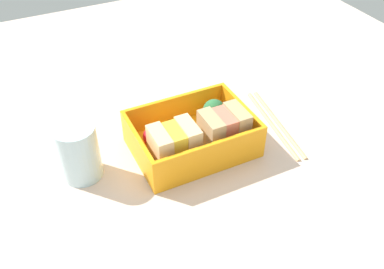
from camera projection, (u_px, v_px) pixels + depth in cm
name	position (u px, v px, depth cm)	size (l,w,h in cm)	color
ground_plane	(192.00, 152.00, 67.54)	(120.00, 120.00, 2.00)	beige
bento_tray	(192.00, 145.00, 66.51)	(17.97, 13.13, 1.20)	orange
bento_rim	(192.00, 131.00, 64.67)	(17.97, 13.13, 4.54)	orange
sandwich_left	(224.00, 129.00, 63.83)	(6.61, 5.10, 5.91)	tan
sandwich_center_left	(174.00, 145.00, 61.12)	(6.61, 5.10, 5.91)	#E5BF88
broccoli_floret	(214.00, 111.00, 67.92)	(3.61, 3.61, 4.53)	#90CD6E
carrot_stick_far_left	(185.00, 128.00, 67.74)	(1.20, 1.20, 4.01)	orange
strawberry_far_left	(152.00, 136.00, 64.74)	(2.96, 2.96, 3.56)	red
chopstick_pair	(275.00, 122.00, 71.23)	(4.52, 18.61, 0.70)	tan
drinking_glass	(78.00, 152.00, 59.76)	(5.83, 5.83, 8.62)	silver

